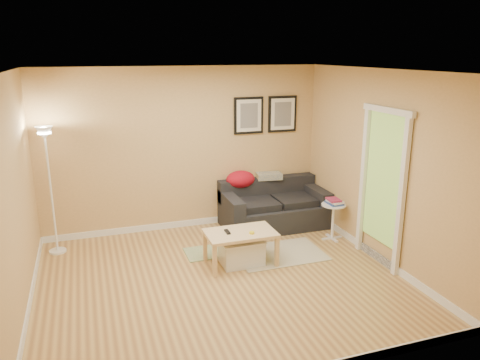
{
  "coord_description": "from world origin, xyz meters",
  "views": [
    {
      "loc": [
        -1.48,
        -5.13,
        2.81
      ],
      "look_at": [
        0.55,
        0.85,
        1.05
      ],
      "focal_mm": 34.64,
      "sensor_mm": 36.0,
      "label": 1
    }
  ],
  "objects_px": {
    "floor_lamp": "(51,195)",
    "sofa": "(274,205)",
    "storage_bin": "(241,252)",
    "book_stack": "(334,201)",
    "side_table": "(333,222)",
    "coffee_table": "(240,248)"
  },
  "relations": [
    {
      "from": "floor_lamp",
      "to": "sofa",
      "type": "bearing_deg",
      "value": -0.83
    },
    {
      "from": "storage_bin",
      "to": "book_stack",
      "type": "distance_m",
      "value": 1.72
    },
    {
      "from": "storage_bin",
      "to": "book_stack",
      "type": "xyz_separation_m",
      "value": [
        1.62,
        0.38,
        0.43
      ]
    },
    {
      "from": "storage_bin",
      "to": "side_table",
      "type": "bearing_deg",
      "value": 12.93
    },
    {
      "from": "coffee_table",
      "to": "book_stack",
      "type": "distance_m",
      "value": 1.72
    },
    {
      "from": "sofa",
      "to": "book_stack",
      "type": "xyz_separation_m",
      "value": [
        0.65,
        -0.79,
        0.23
      ]
    },
    {
      "from": "coffee_table",
      "to": "storage_bin",
      "type": "distance_m",
      "value": 0.06
    },
    {
      "from": "storage_bin",
      "to": "floor_lamp",
      "type": "relative_size",
      "value": 0.31
    },
    {
      "from": "side_table",
      "to": "book_stack",
      "type": "relative_size",
      "value": 2.16
    },
    {
      "from": "sofa",
      "to": "book_stack",
      "type": "bearing_deg",
      "value": -50.41
    },
    {
      "from": "coffee_table",
      "to": "floor_lamp",
      "type": "relative_size",
      "value": 0.51
    },
    {
      "from": "sofa",
      "to": "coffee_table",
      "type": "height_order",
      "value": "sofa"
    },
    {
      "from": "sofa",
      "to": "coffee_table",
      "type": "xyz_separation_m",
      "value": [
        -0.99,
        -1.17,
        -0.14
      ]
    },
    {
      "from": "coffee_table",
      "to": "floor_lamp",
      "type": "xyz_separation_m",
      "value": [
        -2.39,
        1.22,
        0.64
      ]
    },
    {
      "from": "coffee_table",
      "to": "book_stack",
      "type": "xyz_separation_m",
      "value": [
        1.64,
        0.38,
        0.37
      ]
    },
    {
      "from": "book_stack",
      "to": "floor_lamp",
      "type": "xyz_separation_m",
      "value": [
        -4.03,
        0.84,
        0.27
      ]
    },
    {
      "from": "floor_lamp",
      "to": "storage_bin",
      "type": "bearing_deg",
      "value": -26.81
    },
    {
      "from": "coffee_table",
      "to": "sofa",
      "type": "bearing_deg",
      "value": 66.61
    },
    {
      "from": "floor_lamp",
      "to": "book_stack",
      "type": "bearing_deg",
      "value": -11.71
    },
    {
      "from": "sofa",
      "to": "book_stack",
      "type": "height_order",
      "value": "sofa"
    },
    {
      "from": "coffee_table",
      "to": "side_table",
      "type": "xyz_separation_m",
      "value": [
        1.63,
        0.37,
        0.05
      ]
    },
    {
      "from": "book_stack",
      "to": "coffee_table",
      "type": "bearing_deg",
      "value": -166.89
    }
  ]
}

